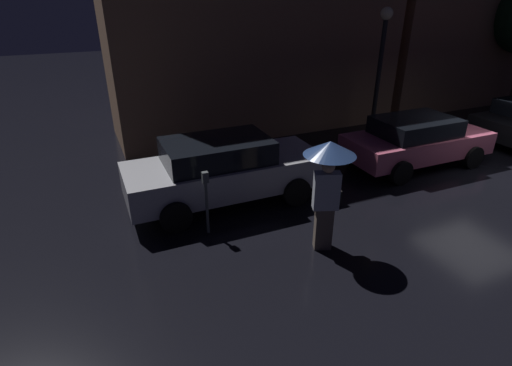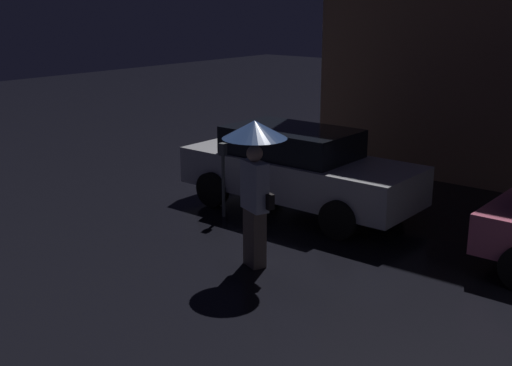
% 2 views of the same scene
% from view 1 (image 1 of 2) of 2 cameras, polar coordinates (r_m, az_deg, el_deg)
% --- Properties ---
extents(ground_plane, '(60.00, 60.00, 0.00)m').
position_cam_1_polar(ground_plane, '(12.58, 30.35, 1.16)').
color(ground_plane, black).
extents(building_facade_left, '(9.76, 3.00, 7.99)m').
position_cam_1_polar(building_facade_left, '(14.20, 0.13, 23.81)').
color(building_facade_left, '#8C664C').
rests_on(building_facade_left, ground).
extents(building_facade_right, '(8.53, 3.00, 7.25)m').
position_cam_1_polar(building_facade_right, '(20.10, 27.81, 20.64)').
color(building_facade_right, '#8C664C').
rests_on(building_facade_right, ground).
extents(parked_car_silver, '(4.53, 1.91, 1.53)m').
position_cam_1_polar(parked_car_silver, '(9.16, -4.64, 1.97)').
color(parked_car_silver, '#B7B7BF').
rests_on(parked_car_silver, ground).
extents(parked_car_pink, '(4.14, 1.92, 1.38)m').
position_cam_1_polar(parked_car_pink, '(12.05, 21.92, 5.70)').
color(parked_car_pink, '#DB6684').
rests_on(parked_car_pink, ground).
extents(pedestrian_with_umbrella, '(0.92, 0.92, 2.18)m').
position_cam_1_polar(pedestrian_with_umbrella, '(7.17, 10.27, 1.53)').
color(pedestrian_with_umbrella, '#66564C').
rests_on(pedestrian_with_umbrella, ground).
extents(parking_meter, '(0.12, 0.10, 1.36)m').
position_cam_1_polar(parking_meter, '(7.92, -7.11, -1.90)').
color(parking_meter, '#4C5154').
rests_on(parking_meter, ground).
extents(street_lamp_near, '(0.37, 0.37, 4.07)m').
position_cam_1_polar(street_lamp_near, '(13.46, 17.45, 17.00)').
color(street_lamp_near, black).
rests_on(street_lamp_near, ground).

